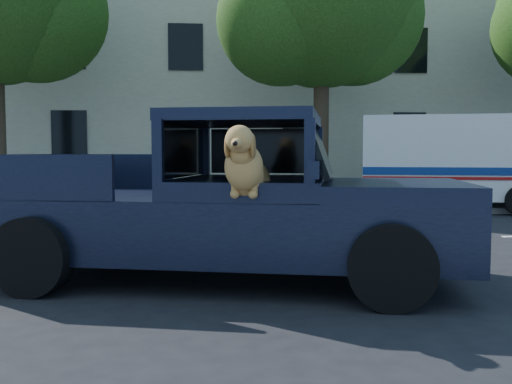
{
  "coord_description": "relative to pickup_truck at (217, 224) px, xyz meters",
  "views": [
    {
      "loc": [
        1.8,
        -6.63,
        1.57
      ],
      "look_at": [
        2.33,
        -0.1,
        1.11
      ],
      "focal_mm": 40.0,
      "sensor_mm": 36.0,
      "label": 1
    }
  ],
  "objects": [
    {
      "name": "pickup_truck",
      "position": [
        0.0,
        0.0,
        0.0
      ],
      "size": [
        6.02,
        3.52,
        2.03
      ],
      "rotation": [
        0.0,
        0.0,
        -0.23
      ],
      "color": "black",
      "rests_on": "ground"
    },
    {
      "name": "mail_truck",
      "position": [
        6.2,
        7.83,
        0.41
      ],
      "size": [
        4.98,
        3.31,
        2.51
      ],
      "rotation": [
        0.0,
        0.0,
        -0.26
      ],
      "color": "silver",
      "rests_on": "ground"
    },
    {
      "name": "far_sidewalk",
      "position": [
        -1.89,
        8.9,
        -0.61
      ],
      "size": [
        60.0,
        4.0,
        0.15
      ],
      "primitive_type": "cube",
      "color": "gray",
      "rests_on": "ground"
    },
    {
      "name": "street_tree_mid",
      "position": [
        3.15,
        9.32,
        5.03
      ],
      "size": [
        6.0,
        5.2,
        8.6
      ],
      "color": "#332619",
      "rests_on": "ground"
    },
    {
      "name": "lane_stripes",
      "position": [
        0.11,
        3.1,
        -0.68
      ],
      "size": [
        21.6,
        0.14,
        0.01
      ],
      "primitive_type": null,
      "color": "silver",
      "rests_on": "ground"
    },
    {
      "name": "ground",
      "position": [
        -1.89,
        -0.3,
        -0.69
      ],
      "size": [
        120.0,
        120.0,
        0.0
      ],
      "primitive_type": "plane",
      "color": "black",
      "rests_on": "ground"
    },
    {
      "name": "building_main",
      "position": [
        1.11,
        16.2,
        3.81
      ],
      "size": [
        26.0,
        6.0,
        9.0
      ],
      "primitive_type": "cube",
      "color": "beige",
      "rests_on": "ground"
    }
  ]
}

